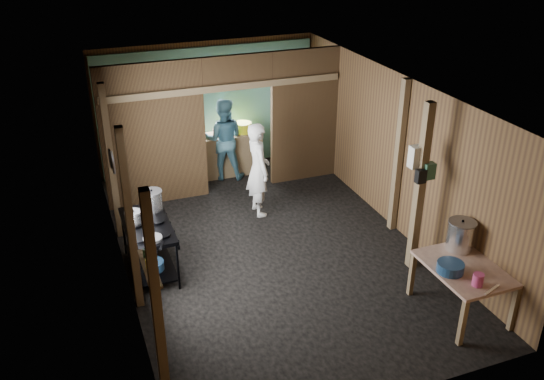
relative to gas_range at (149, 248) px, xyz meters
name	(u,v)px	position (x,y,z in m)	size (l,w,h in m)	color
floor	(268,246)	(1.88, 0.03, -0.40)	(4.50, 7.00, 0.00)	black
ceiling	(267,90)	(1.88, 0.03, 2.20)	(4.50, 7.00, 0.00)	#434343
wall_back	(207,106)	(1.88, 3.53, 0.90)	(4.50, 0.00, 2.60)	brown
wall_front	(387,307)	(1.88, -3.47, 0.90)	(4.50, 0.00, 2.60)	brown
wall_left	(116,197)	(-0.37, 0.03, 0.90)	(0.00, 7.00, 2.60)	brown
wall_right	(396,153)	(4.13, 0.03, 0.90)	(0.00, 7.00, 2.60)	brown
partition_left	(154,135)	(0.55, 2.23, 0.90)	(1.85, 0.10, 2.60)	#523A20
partition_right	(304,116)	(3.46, 2.23, 0.90)	(1.35, 0.10, 2.60)	#523A20
partition_header	(237,71)	(2.13, 2.23, 1.90)	(1.30, 0.10, 0.60)	#523A20
turquoise_panel	(208,109)	(1.88, 3.47, 0.85)	(4.40, 0.06, 2.50)	#629FA0
back_counter	(231,153)	(2.18, 2.98, 0.03)	(1.20, 0.50, 0.85)	brown
wall_clock	(219,77)	(2.13, 3.43, 1.50)	(0.20, 0.20, 0.03)	silver
post_left_a	(156,303)	(-0.30, -2.57, 0.90)	(0.10, 0.12, 2.60)	brown
post_left_b	(130,222)	(-0.30, -0.77, 0.90)	(0.10, 0.12, 2.60)	brown
post_left_c	(111,164)	(-0.30, 1.23, 0.90)	(0.10, 0.12, 2.60)	brown
post_right	(398,158)	(4.06, -0.17, 0.90)	(0.10, 0.12, 2.60)	brown
post_free	(420,189)	(3.73, -1.27, 0.90)	(0.12, 0.12, 2.60)	brown
cross_beam	(225,87)	(1.88, 2.18, 1.65)	(4.40, 0.12, 0.12)	brown
pan_lid_big	(113,162)	(-0.33, 0.43, 1.25)	(0.34, 0.34, 0.03)	slate
pan_lid_small	(110,159)	(-0.33, 0.83, 1.15)	(0.30, 0.30, 0.03)	black
wall_shelf	(150,268)	(-0.27, -2.07, 1.00)	(0.14, 0.80, 0.03)	brown
jar_white	(153,276)	(-0.27, -2.32, 1.07)	(0.07, 0.07, 0.10)	silver
jar_yellow	(149,263)	(-0.27, -2.07, 1.07)	(0.08, 0.08, 0.10)	#CED218
jar_green	(146,253)	(-0.27, -1.85, 1.07)	(0.06, 0.06, 0.10)	#2B563C
bag_white	(417,157)	(3.68, -1.19, 1.38)	(0.22, 0.15, 0.32)	silver
bag_green	(429,171)	(3.80, -1.33, 1.20)	(0.16, 0.12, 0.24)	#2B563C
bag_black	(421,176)	(3.66, -1.35, 1.15)	(0.14, 0.10, 0.20)	black
gas_range	(149,248)	(0.00, 0.00, 0.00)	(0.70, 1.35, 0.80)	black
prep_table	(461,289)	(3.71, -2.45, -0.04)	(0.88, 1.21, 0.71)	tan
stove_pot_large	(152,201)	(0.17, 0.43, 0.54)	(0.32, 0.32, 0.33)	silver
stove_pot_med	(133,218)	(-0.17, 0.08, 0.49)	(0.25, 0.25, 0.22)	silver
frying_pan	(153,239)	(0.00, -0.47, 0.42)	(0.27, 0.49, 0.06)	slate
blue_tub_front	(153,265)	(0.00, -0.22, -0.18)	(0.32, 0.32, 0.13)	navy
blue_tub_back	(148,250)	(0.00, 0.24, -0.19)	(0.28, 0.28, 0.11)	navy
stock_pot	(461,236)	(3.91, -2.05, 0.52)	(0.38, 0.38, 0.45)	silver
wash_basin	(450,267)	(3.46, -2.48, 0.38)	(0.35, 0.35, 0.13)	navy
pink_bucket	(478,280)	(3.59, -2.85, 0.40)	(0.14, 0.14, 0.16)	#B3396E
knife	(492,290)	(3.70, -2.99, 0.32)	(0.30, 0.04, 0.01)	silver
yellow_tub	(243,127)	(2.45, 2.98, 0.55)	(0.36, 0.36, 0.20)	#CED218
red_cup	(216,132)	(1.89, 2.98, 0.52)	(0.12, 0.12, 0.14)	red
cook	(258,169)	(2.13, 1.16, 0.44)	(0.61, 0.40, 1.68)	white
worker_back	(224,139)	(1.99, 2.82, 0.42)	(0.80, 0.62, 1.64)	teal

